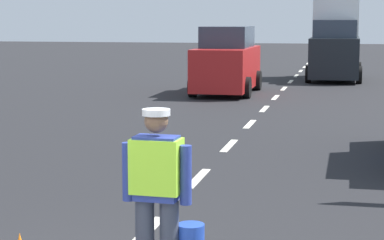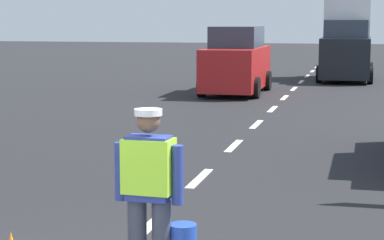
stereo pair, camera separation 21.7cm
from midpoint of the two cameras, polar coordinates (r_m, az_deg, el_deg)
The scene contains 5 objects.
ground_plane at distance 26.34m, azimuth 8.34°, elevation 2.50°, with size 96.00×96.00×0.00m, color black.
lane_center_line at distance 30.51m, azimuth 9.07°, elevation 3.23°, with size 0.14×46.40×0.01m.
road_worker at distance 6.73m, azimuth -2.29°, elevation -5.38°, with size 0.77×0.37×1.67m.
delivery_truck at distance 30.20m, azimuth 12.31°, elevation 6.15°, with size 2.16×4.60×3.54m.
car_oncoming_second at distance 24.22m, azimuth 3.78°, elevation 4.56°, with size 1.97×4.37×2.24m.
Camera 2 is at (2.48, -5.09, 2.49)m, focal length 67.55 mm.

